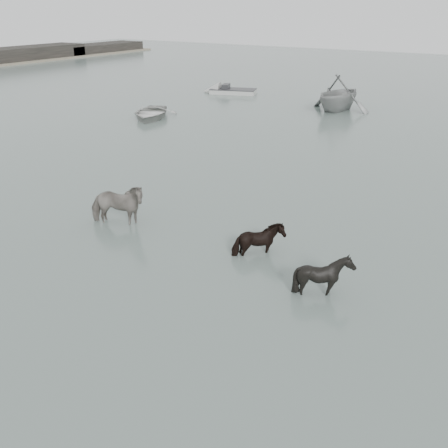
{
  "coord_description": "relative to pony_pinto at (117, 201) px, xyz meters",
  "views": [
    {
      "loc": [
        7.65,
        -10.66,
        6.86
      ],
      "look_at": [
        0.53,
        0.41,
        1.0
      ],
      "focal_mm": 40.0,
      "sensor_mm": 36.0,
      "label": 1
    }
  ],
  "objects": [
    {
      "name": "rowboat_lead",
      "position": [
        -10.19,
        13.66,
        -0.41
      ],
      "size": [
        4.49,
        5.02,
        0.86
      ],
      "primitive_type": "imported",
      "rotation": [
        0.0,
        0.0,
        0.47
      ],
      "color": "#B0B0AB",
      "rests_on": "ground"
    },
    {
      "name": "pony_black",
      "position": [
        7.48,
        -0.39,
        -0.16
      ],
      "size": [
        1.42,
        1.32,
        1.35
      ],
      "primitive_type": "imported",
      "rotation": [
        0.0,
        0.0,
        1.37
      ],
      "color": "black",
      "rests_on": "ground"
    },
    {
      "name": "skiff_outer",
      "position": [
        -10.66,
        24.55,
        -0.46
      ],
      "size": [
        5.34,
        3.19,
        0.75
      ],
      "primitive_type": null,
      "rotation": [
        0.0,
        0.0,
        3.48
      ],
      "color": "#A9A9A4",
      "rests_on": "ground"
    },
    {
      "name": "pony_pinto",
      "position": [
        0.0,
        0.0,
        0.0
      ],
      "size": [
        2.18,
        1.64,
        1.68
      ],
      "primitive_type": "imported",
      "rotation": [
        0.0,
        0.0,
        1.99
      ],
      "color": "black",
      "rests_on": "ground"
    },
    {
      "name": "ground",
      "position": [
        3.66,
        -0.34,
        -0.84
      ],
      "size": [
        140.0,
        140.0,
        0.0
      ],
      "primitive_type": "plane",
      "color": "#55655D",
      "rests_on": "ground"
    },
    {
      "name": "rowboat_trail",
      "position": [
        -0.9,
        22.56,
        0.45
      ],
      "size": [
        4.9,
        5.46,
        2.58
      ],
      "primitive_type": "imported",
      "rotation": [
        0.0,
        0.0,
        2.99
      ],
      "color": "gray",
      "rests_on": "ground"
    },
    {
      "name": "pony_dark",
      "position": [
        5.07,
        0.6,
        -0.19
      ],
      "size": [
        1.4,
        1.53,
        1.29
      ],
      "primitive_type": "imported",
      "rotation": [
        0.0,
        0.0,
        1.31
      ],
      "color": "black",
      "rests_on": "ground"
    }
  ]
}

